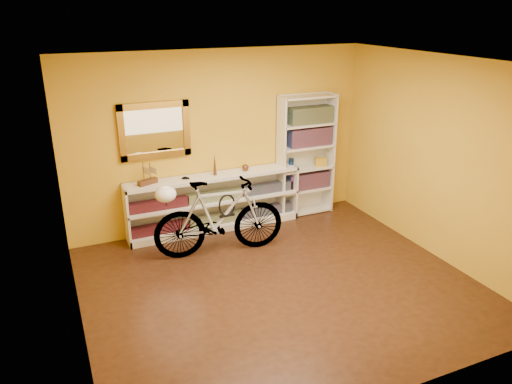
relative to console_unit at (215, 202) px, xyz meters
name	(u,v)px	position (x,y,z in m)	size (l,w,h in m)	color
floor	(279,285)	(0.17, -1.81, -0.43)	(4.50, 4.00, 0.01)	black
ceiling	(284,62)	(0.17, -1.81, 2.18)	(4.50, 4.00, 0.01)	silver
back_wall	(220,141)	(0.17, 0.19, 0.88)	(4.50, 0.01, 2.60)	gold
left_wall	(66,216)	(-2.08, -1.81, 0.88)	(0.01, 4.00, 2.60)	gold
right_wall	(439,159)	(2.43, -1.81, 0.88)	(0.01, 4.00, 2.60)	gold
gilt_mirror	(155,131)	(-0.78, 0.15, 1.12)	(0.98, 0.06, 0.78)	#8A5F19
wall_socket	(275,199)	(1.07, 0.17, -0.17)	(0.09, 0.01, 0.09)	silver
console_unit	(215,202)	(0.00, 0.00, 0.00)	(2.60, 0.35, 0.85)	silver
cd_row_lower	(216,219)	(0.00, -0.02, -0.26)	(2.50, 0.13, 0.14)	black
cd_row_upper	(215,196)	(0.00, -0.02, 0.11)	(2.50, 0.13, 0.14)	navy
model_ship	(147,173)	(-0.96, 0.00, 0.59)	(0.28, 0.11, 0.33)	#3E2311
toy_car	(186,179)	(-0.42, 0.00, 0.43)	(0.00, 0.00, 0.00)	black
bronze_ornament	(215,164)	(0.02, 0.00, 0.59)	(0.06, 0.06, 0.32)	brown
decorative_orb	(245,168)	(0.49, 0.00, 0.48)	(0.10, 0.10, 0.10)	brown
bookcase	(306,156)	(1.52, 0.03, 0.52)	(0.90, 0.30, 1.90)	silver
book_row_a	(308,180)	(1.57, 0.03, 0.12)	(0.70, 0.22, 0.26)	maroon
book_row_b	(309,137)	(1.57, 0.03, 0.83)	(0.70, 0.22, 0.28)	maroon
book_row_c	(310,115)	(1.57, 0.03, 1.16)	(0.70, 0.22, 0.25)	#174252
travel_mug	(291,164)	(1.26, 0.01, 0.43)	(0.08, 0.08, 0.18)	navy
red_tin	(294,119)	(1.32, 0.06, 1.13)	(0.13, 0.13, 0.17)	maroon
yellow_bag	(321,162)	(1.77, -0.01, 0.41)	(0.17, 0.12, 0.13)	gold
bicycle	(219,217)	(-0.20, -0.75, 0.10)	(1.79, 0.46, 1.05)	silver
helmet	(166,194)	(-0.87, -0.67, 0.50)	(0.27, 0.26, 0.21)	white
u_lock	(227,205)	(-0.09, -0.76, 0.26)	(0.23, 0.23, 0.03)	black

